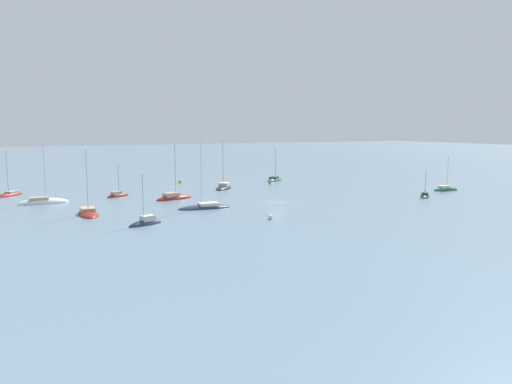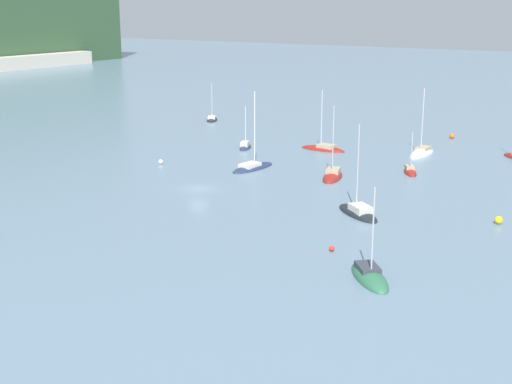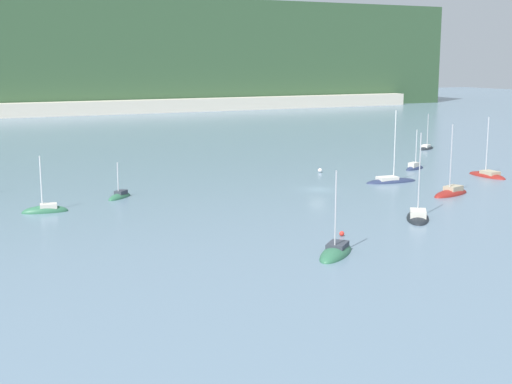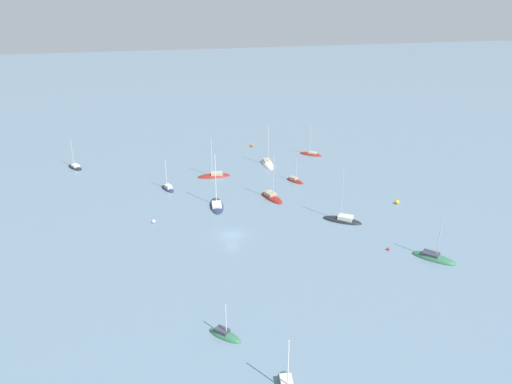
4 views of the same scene
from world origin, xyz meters
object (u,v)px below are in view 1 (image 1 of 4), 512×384
at_px(sailboat_10, 275,180).
at_px(sailboat_12, 224,188).
at_px(sailboat_5, 205,208).
at_px(mooring_buoy_3, 180,181).
at_px(sailboat_8, 43,203).
at_px(mooring_buoy_1, 270,217).
at_px(sailboat_11, 425,197).
at_px(mooring_buoy_0, 270,183).
at_px(sailboat_0, 446,190).
at_px(sailboat_1, 174,198).
at_px(sailboat_6, 146,224).
at_px(sailboat_7, 10,195).
at_px(sailboat_2, 88,214).
at_px(sailboat_9, 118,196).

height_order(sailboat_10, sailboat_12, sailboat_12).
xyz_separation_m(sailboat_5, mooring_buoy_3, (-8.09, -37.75, 0.35)).
relative_size(sailboat_8, mooring_buoy_1, 16.23).
bearing_deg(sailboat_5, sailboat_10, -128.11).
xyz_separation_m(sailboat_11, mooring_buoy_1, (37.20, 7.23, 0.27)).
height_order(mooring_buoy_0, mooring_buoy_1, mooring_buoy_1).
bearing_deg(mooring_buoy_1, sailboat_0, -165.51).
relative_size(sailboat_1, mooring_buoy_1, 15.26).
bearing_deg(sailboat_12, sailboat_1, -16.84).
distance_m(sailboat_6, sailboat_7, 43.72).
bearing_deg(sailboat_2, mooring_buoy_3, 145.35).
height_order(sailboat_1, sailboat_11, sailboat_1).
xyz_separation_m(sailboat_7, sailboat_9, (-18.46, 10.65, 0.02)).
distance_m(sailboat_0, mooring_buoy_0, 38.44).
bearing_deg(sailboat_0, sailboat_10, 132.63).
bearing_deg(sailboat_0, mooring_buoy_3, 147.90).
bearing_deg(sailboat_10, sailboat_6, -177.67).
height_order(sailboat_1, sailboat_7, sailboat_1).
bearing_deg(sailboat_0, mooring_buoy_1, -157.07).
xyz_separation_m(sailboat_1, mooring_buoy_0, (-27.44, -13.74, 0.15)).
relative_size(sailboat_2, sailboat_10, 1.12).
relative_size(sailboat_1, sailboat_10, 1.17).
relative_size(sailboat_5, sailboat_8, 1.03).
height_order(sailboat_7, sailboat_12, sailboat_12).
height_order(mooring_buoy_1, mooring_buoy_3, mooring_buoy_3).
distance_m(sailboat_10, sailboat_11, 40.16).
distance_m(sailboat_7, sailboat_8, 14.71).
bearing_deg(sailboat_1, mooring_buoy_1, -93.41).
xyz_separation_m(sailboat_12, mooring_buoy_3, (5.01, -14.66, 0.32)).
distance_m(sailboat_11, mooring_buoy_1, 37.90).
height_order(sailboat_7, sailboat_10, sailboat_7).
bearing_deg(sailboat_9, sailboat_2, -144.09).
distance_m(sailboat_7, mooring_buoy_0, 54.67).
distance_m(sailboat_0, sailboat_7, 87.75).
distance_m(sailboat_0, mooring_buoy_3, 59.49).
bearing_deg(sailboat_8, sailboat_2, -69.94).
bearing_deg(sailboat_12, sailboat_11, 81.78).
bearing_deg(sailboat_2, sailboat_1, 122.99).
height_order(sailboat_5, sailboat_9, sailboat_5).
bearing_deg(mooring_buoy_3, sailboat_1, 69.52).
relative_size(sailboat_1, sailboat_9, 1.66).
bearing_deg(mooring_buoy_1, sailboat_7, -53.30).
xyz_separation_m(sailboat_7, sailboat_8, (-5.07, 13.81, 0.00)).
bearing_deg(mooring_buoy_3, sailboat_7, 10.05).
distance_m(sailboat_1, mooring_buoy_0, 30.69).
height_order(sailboat_1, sailboat_10, sailboat_1).
bearing_deg(sailboat_11, mooring_buoy_1, 148.01).
bearing_deg(sailboat_6, sailboat_8, -89.49).
xyz_separation_m(sailboat_6, sailboat_7, (16.25, -40.59, -0.06)).
xyz_separation_m(sailboat_2, sailboat_10, (-48.63, -29.87, -0.02)).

